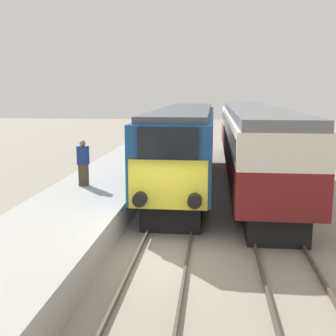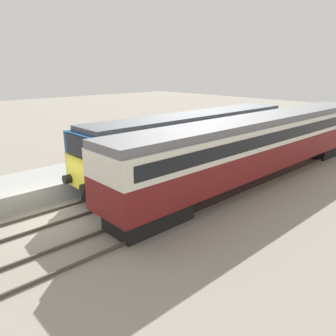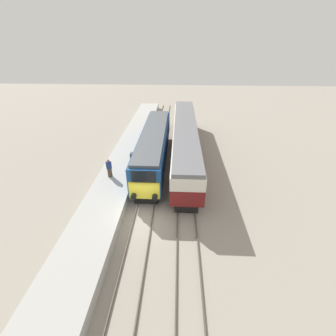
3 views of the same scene
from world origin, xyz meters
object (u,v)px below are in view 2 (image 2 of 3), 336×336
Objects in this scene: locomotive at (195,141)px; luggage_crate at (163,151)px; passenger_carriage at (263,141)px; person_on_platform at (99,147)px.

locomotive is 2.52m from luggage_crate.
passenger_carriage reaches higher than locomotive.
locomotive is 4.04m from passenger_carriage.
locomotive is 0.74× the size of passenger_carriage.
locomotive reaches higher than luggage_crate.
luggage_crate is (1.52, 3.91, -0.62)m from person_on_platform.
person_on_platform is at bearing -111.25° from luggage_crate.
person_on_platform reaches higher than luggage_crate.
person_on_platform is at bearing -129.56° from locomotive.
passenger_carriage reaches higher than luggage_crate.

